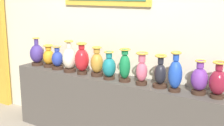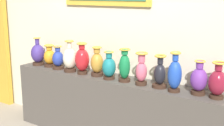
# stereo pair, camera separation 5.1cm
# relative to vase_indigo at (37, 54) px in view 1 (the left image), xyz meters

# --- Properties ---
(display_shelf) EXTENTS (2.82, 0.39, 0.82)m
(display_shelf) POSITION_rel_vase_indigo_xyz_m (1.22, 0.03, -0.57)
(display_shelf) COLOR #4C4742
(display_shelf) RESTS_ON ground_plane
(back_wall) EXTENTS (5.58, 0.14, 2.74)m
(back_wall) POSITION_rel_vase_indigo_xyz_m (1.21, 0.29, 0.41)
(back_wall) COLOR beige
(back_wall) RESTS_ON ground_plane
(vase_indigo) EXTENTS (0.19, 0.19, 0.38)m
(vase_indigo) POSITION_rel_vase_indigo_xyz_m (0.00, 0.00, 0.00)
(vase_indigo) COLOR #382319
(vase_indigo) RESTS_ON display_shelf
(vase_amber) EXTENTS (0.15, 0.15, 0.30)m
(vase_amber) POSITION_rel_vase_indigo_xyz_m (0.20, 0.02, -0.02)
(vase_amber) COLOR #382319
(vase_amber) RESTS_ON display_shelf
(vase_cobalt) EXTENTS (0.15, 0.15, 0.30)m
(vase_cobalt) POSITION_rel_vase_indigo_xyz_m (0.39, -0.01, -0.03)
(vase_cobalt) COLOR #382319
(vase_cobalt) RESTS_ON display_shelf
(vase_ivory) EXTENTS (0.17, 0.17, 0.40)m
(vase_ivory) POSITION_rel_vase_indigo_xyz_m (0.61, -0.03, 0.01)
(vase_ivory) COLOR #382319
(vase_ivory) RESTS_ON display_shelf
(vase_crimson) EXTENTS (0.18, 0.18, 0.39)m
(vase_crimson) POSITION_rel_vase_indigo_xyz_m (0.82, -0.03, 0.02)
(vase_crimson) COLOR #382319
(vase_crimson) RESTS_ON display_shelf
(vase_ochre) EXTENTS (0.15, 0.15, 0.35)m
(vase_ochre) POSITION_rel_vase_indigo_xyz_m (1.02, 0.00, 0.00)
(vase_ochre) COLOR #382319
(vase_ochre) RESTS_ON display_shelf
(vase_teal) EXTENTS (0.16, 0.16, 0.32)m
(vase_teal) POSITION_rel_vase_indigo_xyz_m (1.22, -0.03, -0.01)
(vase_teal) COLOR #382319
(vase_teal) RESTS_ON display_shelf
(vase_emerald) EXTENTS (0.14, 0.14, 0.37)m
(vase_emerald) POSITION_rel_vase_indigo_xyz_m (1.42, -0.01, 0.02)
(vase_emerald) COLOR #382319
(vase_emerald) RESTS_ON display_shelf
(vase_rose) EXTENTS (0.14, 0.14, 0.36)m
(vase_rose) POSITION_rel_vase_indigo_xyz_m (1.63, -0.02, 0.01)
(vase_rose) COLOR #382319
(vase_rose) RESTS_ON display_shelf
(vase_onyx) EXTENTS (0.15, 0.15, 0.35)m
(vase_onyx) POSITION_rel_vase_indigo_xyz_m (1.84, 0.01, -0.01)
(vase_onyx) COLOR #382319
(vase_onyx) RESTS_ON display_shelf
(vase_sapphire) EXTENTS (0.14, 0.14, 0.41)m
(vase_sapphire) POSITION_rel_vase_indigo_xyz_m (2.02, -0.04, 0.02)
(vase_sapphire) COLOR #382319
(vase_sapphire) RESTS_ON display_shelf
(vase_violet) EXTENTS (0.17, 0.17, 0.34)m
(vase_violet) POSITION_rel_vase_indigo_xyz_m (2.25, 0.02, -0.01)
(vase_violet) COLOR #382319
(vase_violet) RESTS_ON display_shelf
(vase_burgundy) EXTENTS (0.17, 0.17, 0.35)m
(vase_burgundy) POSITION_rel_vase_indigo_xyz_m (2.43, 0.01, -0.00)
(vase_burgundy) COLOR #382319
(vase_burgundy) RESTS_ON display_shelf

